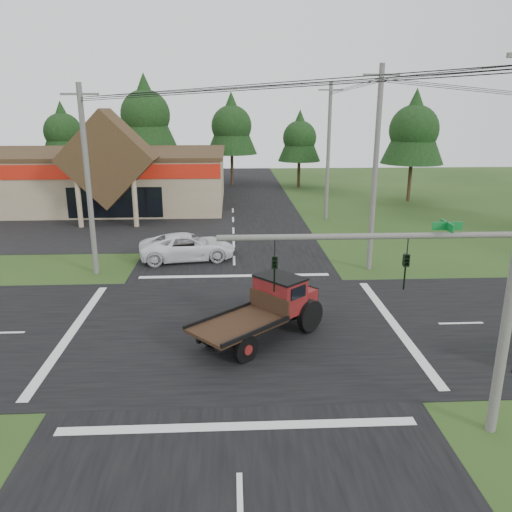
{
  "coord_description": "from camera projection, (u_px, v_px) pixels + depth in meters",
  "views": [
    {
      "loc": [
        -0.1,
        -19.89,
        9.19
      ],
      "look_at": [
        1.06,
        3.62,
        2.2
      ],
      "focal_mm": 35.0,
      "sensor_mm": 36.0,
      "label": 1
    }
  ],
  "objects": [
    {
      "name": "ground",
      "position": [
        236.0,
        328.0,
        21.67
      ],
      "size": [
        120.0,
        120.0,
        0.0
      ],
      "primitive_type": "plane",
      "color": "#223F16",
      "rests_on": "ground"
    },
    {
      "name": "tree_row_d",
      "position": [
        231.0,
        124.0,
        59.78
      ],
      "size": [
        6.16,
        6.16,
        11.11
      ],
      "color": "#332316",
      "rests_on": "ground"
    },
    {
      "name": "tree_row_c",
      "position": [
        145.0,
        112.0,
        57.97
      ],
      "size": [
        7.28,
        7.28,
        13.13
      ],
      "color": "#332316",
      "rests_on": "ground"
    },
    {
      "name": "utility_pole_nw",
      "position": [
        88.0,
        180.0,
        27.42
      ],
      "size": [
        2.0,
        0.3,
        10.5
      ],
      "color": "#595651",
      "rests_on": "ground"
    },
    {
      "name": "antique_flatbed_truck",
      "position": [
        260.0,
        311.0,
        20.3
      ],
      "size": [
        5.99,
        5.71,
        2.51
      ],
      "primitive_type": null,
      "rotation": [
        0.0,
        0.0,
        -0.84
      ],
      "color": "#4F150B",
      "rests_on": "ground"
    },
    {
      "name": "utility_pole_ne",
      "position": [
        375.0,
        169.0,
        28.03
      ],
      "size": [
        2.0,
        0.3,
        11.5
      ],
      "color": "#595651",
      "rests_on": "ground"
    },
    {
      "name": "tree_row_b",
      "position": [
        63.0,
        130.0,
        59.03
      ],
      "size": [
        5.6,
        5.6,
        10.1
      ],
      "color": "#332316",
      "rests_on": "ground"
    },
    {
      "name": "white_pickup",
      "position": [
        187.0,
        247.0,
        31.34
      ],
      "size": [
        6.32,
        3.7,
        1.65
      ],
      "primitive_type": "imported",
      "rotation": [
        0.0,
        0.0,
        1.74
      ],
      "color": "white",
      "rests_on": "ground"
    },
    {
      "name": "road_ew",
      "position": [
        236.0,
        328.0,
        21.67
      ],
      "size": [
        120.0,
        12.0,
        0.02
      ],
      "primitive_type": "cube",
      "color": "black",
      "rests_on": "ground"
    },
    {
      "name": "traffic_signal_mast",
      "position": [
        451.0,
        291.0,
        13.5
      ],
      "size": [
        8.12,
        0.24,
        7.0
      ],
      "color": "#595651",
      "rests_on": "ground"
    },
    {
      "name": "tree_side_ne",
      "position": [
        414.0,
        127.0,
        49.14
      ],
      "size": [
        6.16,
        6.16,
        11.11
      ],
      "color": "#332316",
      "rests_on": "ground"
    },
    {
      "name": "parking_apron",
      "position": [
        55.0,
        230.0,
        39.2
      ],
      "size": [
        28.0,
        14.0,
        0.02
      ],
      "primitive_type": "cube",
      "color": "black",
      "rests_on": "ground"
    },
    {
      "name": "utility_pole_n",
      "position": [
        328.0,
        151.0,
        41.48
      ],
      "size": [
        2.0,
        0.3,
        11.2
      ],
      "color": "#595651",
      "rests_on": "ground"
    },
    {
      "name": "road_ns",
      "position": [
        236.0,
        328.0,
        21.67
      ],
      "size": [
        12.0,
        120.0,
        0.02
      ],
      "primitive_type": "cube",
      "color": "black",
      "rests_on": "ground"
    },
    {
      "name": "tree_row_e",
      "position": [
        300.0,
        136.0,
        58.63
      ],
      "size": [
        5.04,
        5.04,
        9.09
      ],
      "color": "#332316",
      "rests_on": "ground"
    },
    {
      "name": "cvs_building",
      "position": [
        71.0,
        177.0,
        48.45
      ],
      "size": [
        30.4,
        18.2,
        9.19
      ],
      "color": "#9D896A",
      "rests_on": "ground"
    }
  ]
}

